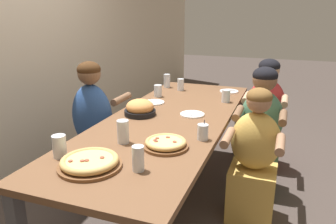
% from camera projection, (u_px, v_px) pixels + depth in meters
% --- Properties ---
extents(ground_plane, '(18.00, 18.00, 0.00)m').
position_uv_depth(ground_plane, '(168.00, 202.00, 2.77)').
color(ground_plane, '#423833').
rests_on(ground_plane, ground).
extents(restaurant_back_panel, '(10.00, 0.06, 3.20)m').
position_uv_depth(restaurant_back_panel, '(5.00, 4.00, 2.77)').
color(restaurant_back_panel, beige).
rests_on(restaurant_back_panel, ground).
extents(dining_table, '(2.50, 0.90, 0.75)m').
position_uv_depth(dining_table, '(168.00, 127.00, 2.56)').
color(dining_table, brown).
rests_on(dining_table, ground).
extents(pizza_board_main, '(0.34, 0.34, 0.06)m').
position_uv_depth(pizza_board_main, '(90.00, 162.00, 1.74)').
color(pizza_board_main, brown).
rests_on(pizza_board_main, dining_table).
extents(pizza_board_second, '(0.28, 0.28, 0.05)m').
position_uv_depth(pizza_board_second, '(166.00, 144.00, 1.99)').
color(pizza_board_second, brown).
rests_on(pizza_board_second, dining_table).
extents(skillet_bowl, '(0.36, 0.25, 0.13)m').
position_uv_depth(skillet_bowl, '(140.00, 108.00, 2.61)').
color(skillet_bowl, black).
rests_on(skillet_bowl, dining_table).
extents(empty_plate_a, '(0.19, 0.19, 0.02)m').
position_uv_depth(empty_plate_a, '(192.00, 114.00, 2.61)').
color(empty_plate_a, white).
rests_on(empty_plate_a, dining_table).
extents(empty_plate_b, '(0.19, 0.19, 0.02)m').
position_uv_depth(empty_plate_b, '(229.00, 91.00, 3.34)').
color(empty_plate_b, white).
rests_on(empty_plate_b, dining_table).
extents(empty_plate_c, '(0.19, 0.19, 0.02)m').
position_uv_depth(empty_plate_c, '(154.00, 102.00, 2.95)').
color(empty_plate_c, white).
rests_on(empty_plate_c, dining_table).
extents(cocktail_glass_blue, '(0.07, 0.07, 0.13)m').
position_uv_depth(cocktail_glass_blue, '(203.00, 133.00, 2.11)').
color(cocktail_glass_blue, silver).
rests_on(cocktail_glass_blue, dining_table).
extents(drinking_glass_a, '(0.07, 0.07, 0.14)m').
position_uv_depth(drinking_glass_a, '(167.00, 81.00, 3.52)').
color(drinking_glass_a, silver).
rests_on(drinking_glass_a, dining_table).
extents(drinking_glass_b, '(0.06, 0.06, 0.14)m').
position_uv_depth(drinking_glass_b, '(138.00, 158.00, 1.70)').
color(drinking_glass_b, silver).
rests_on(drinking_glass_b, dining_table).
extents(drinking_glass_c, '(0.08, 0.08, 0.13)m').
position_uv_depth(drinking_glass_c, '(60.00, 148.00, 1.86)').
color(drinking_glass_c, silver).
rests_on(drinking_glass_c, dining_table).
extents(drinking_glass_d, '(0.07, 0.07, 0.15)m').
position_uv_depth(drinking_glass_d, '(123.00, 133.00, 2.05)').
color(drinking_glass_d, silver).
rests_on(drinking_glass_d, dining_table).
extents(drinking_glass_e, '(0.08, 0.08, 0.11)m').
position_uv_depth(drinking_glass_e, '(226.00, 97.00, 2.97)').
color(drinking_glass_e, silver).
rests_on(drinking_glass_e, dining_table).
extents(drinking_glass_f, '(0.08, 0.08, 0.11)m').
position_uv_depth(drinking_glass_f, '(158.00, 91.00, 3.15)').
color(drinking_glass_f, silver).
rests_on(drinking_glass_f, dining_table).
extents(drinking_glass_g, '(0.07, 0.07, 0.12)m').
position_uv_depth(drinking_glass_g, '(181.00, 85.00, 3.39)').
color(drinking_glass_g, silver).
rests_on(drinking_glass_g, dining_table).
extents(diner_far_center, '(0.51, 0.40, 1.16)m').
position_uv_depth(diner_far_center, '(94.00, 135.00, 2.80)').
color(diner_far_center, '#2D5193').
rests_on(diner_far_center, ground).
extents(diner_near_center, '(0.51, 0.40, 1.04)m').
position_uv_depth(diner_near_center, '(254.00, 163.00, 2.43)').
color(diner_near_center, gold).
rests_on(diner_near_center, ground).
extents(diner_near_midright, '(0.51, 0.40, 1.12)m').
position_uv_depth(diner_near_midright, '(260.00, 136.00, 2.82)').
color(diner_near_midright, '#477556').
rests_on(diner_near_midright, ground).
extents(diner_near_right, '(0.51, 0.40, 1.11)m').
position_uv_depth(diner_near_right, '(264.00, 118.00, 3.28)').
color(diner_near_right, '#B22D2D').
rests_on(diner_near_right, ground).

